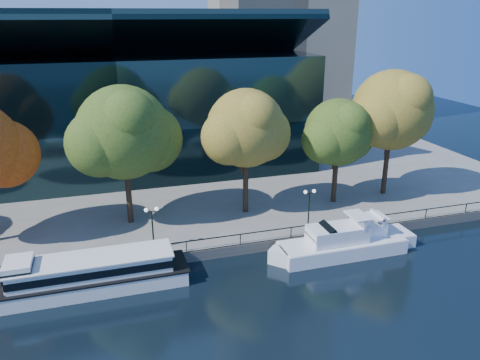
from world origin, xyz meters
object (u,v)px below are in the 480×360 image
object	(u,v)px
tree_2	(126,134)
tree_3	(248,130)
cruiser_far	(361,238)
tree_5	(394,112)
lamp_1	(152,219)
lamp_2	(309,200)
cruiser_near	(337,243)
tour_boat	(81,274)
tree_4	(339,134)

from	to	relation	value
tree_2	tree_3	bearing A→B (deg)	-3.98
cruiser_far	tree_2	bearing A→B (deg)	153.63
tree_2	tree_5	distance (m)	29.00
cruiser_far	lamp_1	xyz separation A→B (m)	(-18.84, 3.53, 2.90)
tree_5	lamp_2	bearing A→B (deg)	-154.15
cruiser_near	tree_2	bearing A→B (deg)	148.77
tour_boat	cruiser_near	xyz separation A→B (m)	(22.25, -0.71, -0.24)
tree_3	tree_4	distance (m)	10.35
tree_2	tree_3	world-z (taller)	tree_2
tree_3	tree_4	size ratio (longest dim) A/B	1.13
cruiser_near	lamp_1	xyz separation A→B (m)	(-16.07, 4.08, 2.81)
cruiser_near	tree_3	size ratio (longest dim) A/B	1.00
cruiser_near	tree_3	distance (m)	14.19
lamp_1	lamp_2	size ratio (longest dim) A/B	1.00
tree_3	cruiser_near	bearing A→B (deg)	-60.44
tree_3	lamp_1	xyz separation A→B (m)	(-10.55, -5.64, -5.93)
lamp_1	tree_4	bearing A→B (deg)	14.86
cruiser_near	lamp_2	world-z (taller)	lamp_2
lamp_2	lamp_1	bearing A→B (deg)	180.00
cruiser_far	tree_3	distance (m)	15.19
cruiser_near	cruiser_far	world-z (taller)	cruiser_near
tree_3	tree_4	xyz separation A→B (m)	(10.28, -0.11, -1.12)
tour_boat	tree_4	size ratio (longest dim) A/B	1.52
tree_4	tree_5	distance (m)	7.09
tour_boat	lamp_2	distance (m)	21.63
tree_4	tree_5	size ratio (longest dim) A/B	0.81
tree_5	lamp_1	bearing A→B (deg)	-167.53
tour_boat	cruiser_far	world-z (taller)	cruiser_far
tour_boat	tree_5	bearing A→B (deg)	15.67
cruiser_far	tree_3	world-z (taller)	tree_3
cruiser_near	tree_4	world-z (taller)	tree_4
cruiser_far	lamp_2	size ratio (longest dim) A/B	2.59
cruiser_near	cruiser_far	bearing A→B (deg)	11.21
tour_boat	tree_2	distance (m)	13.99
tree_4	cruiser_near	bearing A→B (deg)	-116.40
tree_5	tree_3	bearing A→B (deg)	-178.41
tree_4	lamp_1	distance (m)	22.09
tour_boat	tree_5	size ratio (longest dim) A/B	1.23
tour_boat	cruiser_near	bearing A→B (deg)	-1.82
lamp_2	tree_3	bearing A→B (deg)	128.45
tree_4	tree_2	bearing A→B (deg)	177.57
tour_boat	lamp_1	distance (m)	7.49
tour_boat	tree_4	distance (m)	29.39
tour_boat	tree_2	bearing A→B (deg)	63.79
tour_boat	tree_4	world-z (taller)	tree_4
lamp_1	cruiser_far	bearing A→B (deg)	-10.62
tour_boat	cruiser_far	xyz separation A→B (m)	(25.02, -0.16, -0.33)
tour_boat	tree_5	xyz separation A→B (m)	(33.84, 9.49, 9.23)
tree_3	tree_2	bearing A→B (deg)	176.02
tour_boat	tree_3	xyz separation A→B (m)	(16.73, 9.01, 8.49)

